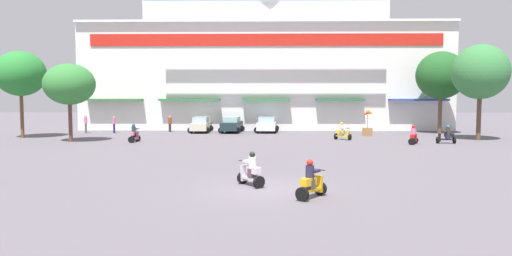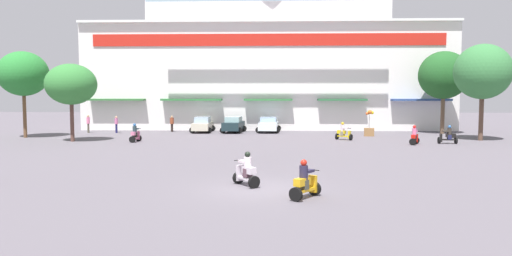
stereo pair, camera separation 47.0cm
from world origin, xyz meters
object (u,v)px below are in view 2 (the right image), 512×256
at_px(scooter_rider_1, 305,182).
at_px(pedestrian_2, 116,123).
at_px(parked_car_0, 203,124).
at_px(scooter_rider_6, 344,133).
at_px(parked_car_1, 233,125).
at_px(plaza_tree_0, 23,74).
at_px(parked_car_2, 269,124).
at_px(scooter_rider_0, 414,137).
at_px(plaza_tree_2, 71,84).
at_px(balloon_vendor_cart, 369,127).
at_px(scooter_rider_4, 135,134).
at_px(plaza_tree_1, 483,72).
at_px(plaza_tree_3, 444,75).
at_px(scooter_rider_2, 448,136).
at_px(pedestrian_1, 88,123).
at_px(pedestrian_0, 172,123).
at_px(scooter_rider_3, 246,172).

relative_size(scooter_rider_1, pedestrian_2, 0.89).
height_order(parked_car_0, scooter_rider_6, parked_car_0).
xyz_separation_m(parked_car_0, parked_car_1, (3.16, -0.24, 0.02)).
height_order(plaza_tree_0, parked_car_2, plaza_tree_0).
bearing_deg(scooter_rider_0, plaza_tree_2, 177.13).
relative_size(parked_car_1, balloon_vendor_cart, 1.72).
xyz_separation_m(plaza_tree_0, scooter_rider_1, (23.16, -23.28, -5.03)).
height_order(scooter_rider_0, scooter_rider_4, scooter_rider_4).
height_order(plaza_tree_1, plaza_tree_3, plaza_tree_1).
bearing_deg(parked_car_0, parked_car_1, -4.27).
height_order(parked_car_0, scooter_rider_1, parked_car_0).
xyz_separation_m(scooter_rider_2, pedestrian_1, (-32.00, 8.89, 0.44)).
bearing_deg(pedestrian_0, scooter_rider_0, -28.04).
bearing_deg(pedestrian_0, parked_car_2, -0.47).
height_order(pedestrian_1, pedestrian_2, pedestrian_1).
bearing_deg(plaza_tree_2, balloon_vendor_cart, 12.58).
bearing_deg(scooter_rider_1, parked_car_0, 105.60).
xyz_separation_m(plaza_tree_0, pedestrian_0, (11.67, 6.76, -4.71)).
distance_m(scooter_rider_0, pedestrian_0, 24.00).
bearing_deg(pedestrian_0, pedestrian_2, -162.42).
relative_size(plaza_tree_3, pedestrian_2, 4.76).
xyz_separation_m(plaza_tree_0, balloon_vendor_cart, (30.84, 2.48, -4.76)).
relative_size(plaza_tree_0, parked_car_1, 1.83).
xyz_separation_m(scooter_rider_4, pedestrian_1, (-7.21, 8.45, 0.40)).
relative_size(parked_car_2, scooter_rider_0, 3.01).
height_order(parked_car_1, scooter_rider_6, parked_car_1).
distance_m(plaza_tree_1, scooter_rider_6, 12.46).
xyz_separation_m(parked_car_0, scooter_rider_3, (5.95, -27.38, -0.15)).
bearing_deg(scooter_rider_4, plaza_tree_1, 4.52).
bearing_deg(plaza_tree_3, pedestrian_2, -179.51).
relative_size(parked_car_1, scooter_rider_3, 2.80).
height_order(scooter_rider_6, pedestrian_0, pedestrian_0).
distance_m(scooter_rider_4, pedestrian_2, 9.56).
xyz_separation_m(plaza_tree_1, parked_car_1, (-21.30, 7.27, -4.91)).
distance_m(plaza_tree_0, scooter_rider_4, 12.43).
distance_m(pedestrian_2, balloon_vendor_cart, 24.51).
height_order(scooter_rider_2, balloon_vendor_cart, balloon_vendor_cart).
height_order(scooter_rider_2, pedestrian_1, pedestrian_1).
bearing_deg(plaza_tree_1, parked_car_0, 162.93).
bearing_deg(plaza_tree_2, plaza_tree_0, 150.69).
bearing_deg(plaza_tree_0, scooter_rider_1, -45.14).
relative_size(plaza_tree_0, scooter_rider_1, 5.10).
xyz_separation_m(plaza_tree_0, plaza_tree_1, (39.33, -1.12, 0.07)).
bearing_deg(plaza_tree_1, plaza_tree_3, 97.29).
bearing_deg(parked_car_1, scooter_rider_0, -35.77).
relative_size(plaza_tree_3, parked_car_1, 1.92).
relative_size(plaza_tree_1, scooter_rider_4, 5.25).
relative_size(plaza_tree_2, parked_car_2, 1.40).
relative_size(scooter_rider_6, balloon_vendor_cart, 0.62).
distance_m(scooter_rider_3, pedestrian_2, 29.81).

